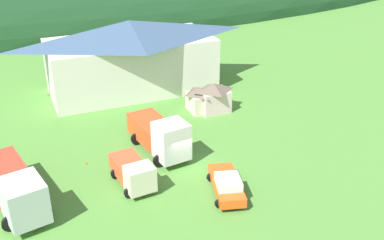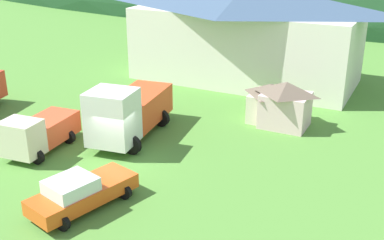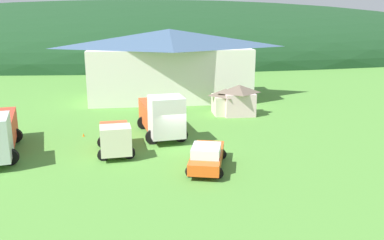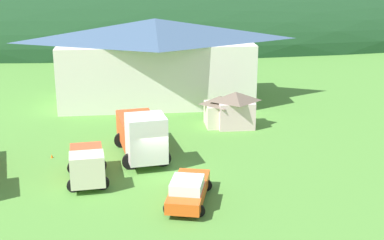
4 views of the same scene
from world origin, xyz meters
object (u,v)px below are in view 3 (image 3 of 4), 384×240
at_px(service_pickup_orange, 207,156).
at_px(heavy_rig_white, 162,115).
at_px(light_truck_cream, 115,137).
at_px(play_shed_cream, 225,101).
at_px(play_shed_pink, 239,100).
at_px(depot_building, 170,63).
at_px(traffic_cone_near_pickup, 84,136).

bearing_deg(service_pickup_orange, heavy_rig_white, -147.05).
distance_m(light_truck_cream, heavy_rig_white, 5.24).
xyz_separation_m(play_shed_cream, play_shed_pink, (1.20, -0.55, 0.23)).
distance_m(depot_building, play_shed_pink, 10.85).
bearing_deg(light_truck_cream, play_shed_cream, 130.57).
xyz_separation_m(play_shed_cream, light_truck_cream, (-10.13, -10.51, -0.12)).
relative_size(play_shed_cream, heavy_rig_white, 0.37).
xyz_separation_m(depot_building, traffic_cone_near_pickup, (-8.08, -14.10, -4.10)).
bearing_deg(play_shed_pink, light_truck_cream, -138.68).
distance_m(play_shed_cream, traffic_cone_near_pickup, 14.34).
bearing_deg(play_shed_cream, service_pickup_orange, -106.28).
relative_size(depot_building, service_pickup_orange, 3.59).
relative_size(service_pickup_orange, traffic_cone_near_pickup, 9.77).
distance_m(play_shed_pink, heavy_rig_white, 9.93).
xyz_separation_m(depot_building, play_shed_pink, (6.07, -8.62, -2.56)).
bearing_deg(heavy_rig_white, depot_building, 165.00).
relative_size(depot_building, play_shed_cream, 6.84).
xyz_separation_m(heavy_rig_white, service_pickup_orange, (2.47, -7.54, -0.93)).
bearing_deg(depot_building, play_shed_cream, -58.88).
relative_size(play_shed_cream, traffic_cone_near_pickup, 5.14).
distance_m(light_truck_cream, service_pickup_orange, 7.04).
bearing_deg(light_truck_cream, traffic_cone_near_pickup, -153.36).
distance_m(light_truck_cream, traffic_cone_near_pickup, 5.42).
relative_size(play_shed_pink, light_truck_cream, 0.63).
relative_size(play_shed_pink, traffic_cone_near_pickup, 5.75).
height_order(play_shed_cream, service_pickup_orange, play_shed_cream).
xyz_separation_m(light_truck_cream, traffic_cone_near_pickup, (-2.81, 4.48, -1.18)).
distance_m(play_shed_cream, heavy_rig_white, 9.41).
bearing_deg(heavy_rig_white, service_pickup_orange, 9.94).
bearing_deg(traffic_cone_near_pickup, play_shed_pink, 21.17).
distance_m(depot_building, heavy_rig_white, 15.03).
relative_size(depot_building, heavy_rig_white, 2.55).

